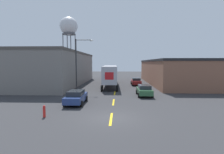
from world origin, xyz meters
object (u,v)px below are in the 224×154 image
object	(u,v)px
semi_truck	(110,74)
parked_car_left_near	(76,97)
fire_hydrant	(44,111)
water_tower	(69,27)
parked_car_right_far	(136,81)
parked_car_right_mid	(144,90)
street_lamp	(78,61)

from	to	relation	value
semi_truck	parked_car_left_near	bearing A→B (deg)	-102.86
parked_car_left_near	fire_hydrant	xyz separation A→B (m)	(-1.51, -4.83, -0.30)
water_tower	fire_hydrant	size ratio (longest dim) A/B	20.30
parked_car_right_far	fire_hydrant	world-z (taller)	parked_car_right_far
semi_truck	parked_car_right_mid	size ratio (longest dim) A/B	3.69
parked_car_right_far	water_tower	bearing A→B (deg)	130.24
semi_truck	parked_car_right_far	size ratio (longest dim) A/B	3.69
parked_car_right_far	water_tower	world-z (taller)	water_tower
semi_truck	parked_car_left_near	xyz separation A→B (m)	(-3.00, -15.56, -1.61)
street_lamp	water_tower	bearing A→B (deg)	108.31
parked_car_right_mid	fire_hydrant	size ratio (longest dim) A/B	4.30
parked_car_left_near	street_lamp	xyz separation A→B (m)	(-1.85, 9.13, 4.09)
water_tower	parked_car_right_mid	bearing A→B (deg)	-60.19
parked_car_right_mid	street_lamp	distance (m)	11.63
parked_car_right_far	parked_car_left_near	size ratio (longest dim) A/B	1.00
water_tower	fire_hydrant	xyz separation A→B (m)	(11.11, -46.51, -16.56)
semi_truck	parked_car_right_far	world-z (taller)	semi_truck
parked_car_right_far	fire_hydrant	distance (m)	23.90
parked_car_right_far	parked_car_left_near	xyz separation A→B (m)	(-8.30, -16.97, 0.00)
parked_car_right_mid	fire_hydrant	xyz separation A→B (m)	(-9.81, -9.99, -0.30)
semi_truck	street_lamp	bearing A→B (deg)	-128.97
street_lamp	fire_hydrant	bearing A→B (deg)	-88.62
parked_car_left_near	street_lamp	size ratio (longest dim) A/B	0.51
parked_car_right_far	fire_hydrant	size ratio (longest dim) A/B	4.30
parked_car_left_near	water_tower	distance (m)	46.49
parked_car_right_far	water_tower	distance (m)	36.24
parked_car_left_near	fire_hydrant	bearing A→B (deg)	-107.40
parked_car_right_far	water_tower	xyz separation A→B (m)	(-20.92, 24.72, 16.26)
parked_car_left_near	fire_hydrant	size ratio (longest dim) A/B	4.30
semi_truck	parked_car_right_far	distance (m)	5.71
parked_car_right_mid	fire_hydrant	distance (m)	14.01
parked_car_right_mid	fire_hydrant	bearing A→B (deg)	-134.47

